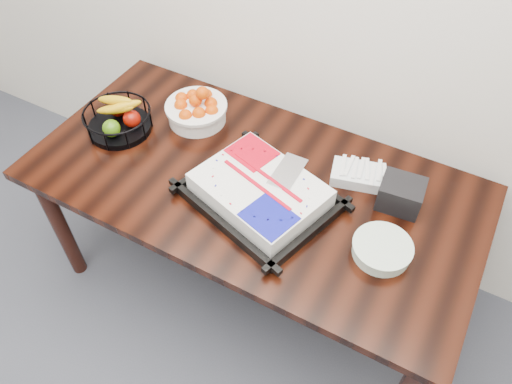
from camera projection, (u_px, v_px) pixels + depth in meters
The scene contains 7 objects.
table at pixel (252, 194), 2.04m from camera, with size 1.80×0.90×0.75m.
cake_tray at pixel (260, 192), 1.87m from camera, with size 0.62×0.54×0.11m.
tangerine_bowl at pixel (196, 107), 2.16m from camera, with size 0.27×0.27×0.17m.
fruit_basket at pixel (118, 118), 2.13m from camera, with size 0.29×0.29×0.15m.
plate_stack at pixel (382, 249), 1.72m from camera, with size 0.21×0.21×0.05m.
fork_bag at pixel (357, 174), 1.96m from camera, with size 0.22×0.17×0.06m.
napkin_box at pixel (401, 194), 1.85m from camera, with size 0.16×0.13×0.11m, color black.
Camera 1 is at (0.66, 0.83, 2.20)m, focal length 35.00 mm.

